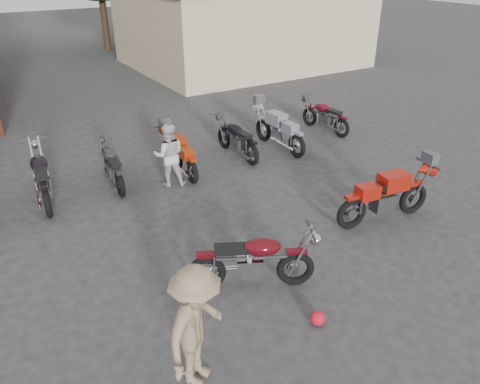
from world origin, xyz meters
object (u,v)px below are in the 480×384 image
row_bike_4 (179,152)px  row_bike_7 (325,114)px  row_bike_5 (237,136)px  person_tan (197,328)px  row_bike_3 (112,163)px  vintage_motorcycle (254,257)px  person_light (169,155)px  row_bike_6 (279,128)px  row_bike_2 (41,174)px  helmet (317,318)px  sportbike (387,193)px

row_bike_4 → row_bike_7: 5.08m
row_bike_4 → row_bike_5: size_ratio=0.98×
person_tan → row_bike_3: (0.91, 6.14, -0.33)m
person_tan → row_bike_3: 6.22m
vintage_motorcycle → row_bike_7: vintage_motorcycle is taller
vintage_motorcycle → person_tan: (-1.63, -1.20, 0.29)m
person_light → row_bike_7: person_light is taller
row_bike_3 → row_bike_6: bearing=-87.1°
row_bike_3 → row_bike_7: bearing=-82.8°
vintage_motorcycle → person_tan: person_tan is taller
vintage_motorcycle → person_light: 4.24m
row_bike_2 → row_bike_4: (3.18, -0.24, -0.08)m
person_light → row_bike_5: 2.34m
helmet → row_bike_5: 6.57m
person_tan → sportbike: bearing=-16.9°
row_bike_2 → row_bike_4: size_ratio=1.15×
helmet → person_light: person_light is taller
row_bike_3 → row_bike_6: size_ratio=0.90×
sportbike → person_light: (-3.01, 3.82, 0.13)m
row_bike_2 → row_bike_7: bearing=-82.0°
vintage_motorcycle → person_tan: 2.05m
helmet → sportbike: bearing=27.5°
helmet → row_bike_4: size_ratio=0.12×
vintage_motorcycle → row_bike_2: bearing=142.1°
row_bike_4 → row_bike_3: bearing=84.8°
person_light → row_bike_4: person_light is taller
row_bike_2 → row_bike_4: row_bike_2 is taller
sportbike → person_light: person_light is taller
vintage_motorcycle → row_bike_4: size_ratio=1.06×
row_bike_5 → row_bike_2: bearing=88.7°
person_tan → row_bike_3: person_tan is taller
row_bike_5 → row_bike_7: size_ratio=1.03×
vintage_motorcycle → row_bike_3: vintage_motorcycle is taller
person_tan → helmet: bearing=-35.3°
person_light → person_tan: person_tan is taller
sportbike → row_bike_6: sportbike is taller
row_bike_3 → vintage_motorcycle: bearing=-166.4°
helmet → person_light: bearing=88.8°
row_bike_3 → row_bike_5: bearing=-85.6°
row_bike_3 → sportbike: bearing=-132.3°
row_bike_2 → row_bike_3: size_ratio=1.16×
person_light → row_bike_4: bearing=-110.7°
helmet → row_bike_4: bearing=84.2°
row_bike_2 → row_bike_4: bearing=-87.7°
helmet → vintage_motorcycle: bearing=104.1°
helmet → row_bike_3: size_ratio=0.13×
helmet → row_bike_3: row_bike_3 is taller
person_light → sportbike: bearing=151.0°
row_bike_2 → row_bike_5: row_bike_2 is taller
row_bike_2 → row_bike_5: 4.93m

